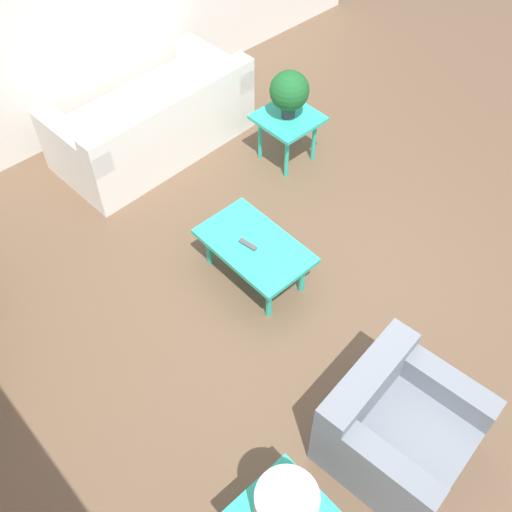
{
  "coord_description": "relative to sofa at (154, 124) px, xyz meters",
  "views": [
    {
      "loc": [
        -1.89,
        2.35,
        3.93
      ],
      "look_at": [
        0.19,
        0.44,
        0.55
      ],
      "focal_mm": 42.0,
      "sensor_mm": 36.0,
      "label": 1
    }
  ],
  "objects": [
    {
      "name": "sofa",
      "position": [
        0.0,
        0.0,
        0.0
      ],
      "size": [
        1.04,
        1.94,
        0.78
      ],
      "rotation": [
        0.0,
        0.0,
        1.62
      ],
      "color": "white",
      "rests_on": "ground_plane"
    },
    {
      "name": "table_lamp",
      "position": [
        -3.53,
        1.68,
        0.48
      ],
      "size": [
        0.33,
        0.33,
        0.41
      ],
      "color": "#333333",
      "rests_on": "side_table_lamp"
    },
    {
      "name": "coffee_table",
      "position": [
        -1.87,
        0.38,
        0.04
      ],
      "size": [
        0.91,
        0.55,
        0.39
      ],
      "color": "#2DB79E",
      "rests_on": "ground_plane"
    },
    {
      "name": "ground_plane",
      "position": [
        -2.26,
        0.1,
        -0.3
      ],
      "size": [
        14.0,
        14.0,
        0.0
      ],
      "primitive_type": "plane",
      "color": "brown"
    },
    {
      "name": "potted_plant",
      "position": [
        -0.98,
        -0.85,
        0.47
      ],
      "size": [
        0.36,
        0.36,
        0.46
      ],
      "color": "#333338",
      "rests_on": "side_table_plant"
    },
    {
      "name": "armchair",
      "position": [
        -3.57,
        0.7,
        -0.01
      ],
      "size": [
        0.91,
        0.94,
        0.71
      ],
      "rotation": [
        0.0,
        0.0,
        -1.46
      ],
      "color": "slate",
      "rests_on": "ground_plane"
    },
    {
      "name": "remote_control",
      "position": [
        -1.84,
        0.43,
        0.1
      ],
      "size": [
        0.16,
        0.07,
        0.02
      ],
      "color": "#4C4C51",
      "rests_on": "coffee_table"
    },
    {
      "name": "side_table_plant",
      "position": [
        -0.98,
        -0.85,
        0.13
      ],
      "size": [
        0.54,
        0.54,
        0.5
      ],
      "color": "#2DB79E",
      "rests_on": "ground_plane"
    }
  ]
}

